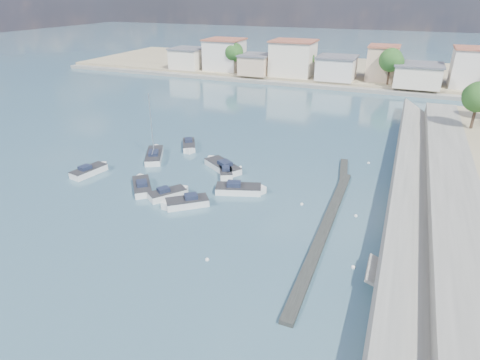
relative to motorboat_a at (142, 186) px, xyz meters
The scene contains 17 objects.
ground 32.41m from the motorboat_a, 64.33° to the left, with size 400.00×400.00×0.00m, color #345468.
seawall_walkway 32.62m from the motorboat_a, ahead, with size 5.00×90.00×1.80m, color slate.
breakwater 21.03m from the motorboat_a, ahead, with size 2.00×31.02×0.35m.
far_shore_land 82.42m from the motorboat_a, 80.19° to the left, with size 160.00×40.00×1.40m, color gray.
far_shore_quay 61.83m from the motorboat_a, 76.88° to the left, with size 160.00×2.50×0.80m, color slate.
far_town 70.76m from the motorboat_a, 69.48° to the left, with size 113.01×12.80×8.35m.
shore_trees 61.82m from the motorboat_a, 68.68° to the left, with size 74.56×38.32×7.92m.
motorboat_a is the anchor object (origin of this frame).
motorboat_b 3.98m from the motorboat_a, ahead, with size 3.65×4.17×1.48m.
motorboat_c 10.55m from the motorboat_a, 55.69° to the left, with size 5.83×4.85×1.48m.
motorboat_d 6.75m from the motorboat_a, 14.59° to the right, with size 4.53×4.13×1.48m.
motorboat_e 8.45m from the motorboat_a, behind, with size 2.62×5.03×1.48m.
motorboat_f 10.22m from the motorboat_a, 45.59° to the left, with size 2.98×3.92×1.48m.
motorboat_g 13.60m from the motorboat_a, 95.85° to the left, with size 3.66×4.66×1.48m.
motorboat_h 11.30m from the motorboat_a, 17.73° to the left, with size 5.66×3.47×1.48m.
sailboat 9.50m from the motorboat_a, 114.71° to the left, with size 4.52×6.18×9.00m.
mooring_buoys 18.52m from the motorboat_a, ahead, with size 16.64×27.13×0.35m.
Camera 1 is at (11.82, -22.80, 20.35)m, focal length 30.00 mm.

